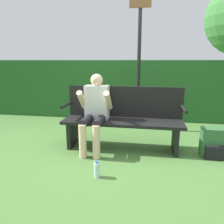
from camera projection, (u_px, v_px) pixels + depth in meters
ground_plane at (122, 148)px, 3.55m from camera, size 40.00×40.00×0.00m
hedge_back at (132, 90)px, 5.27m from camera, size 12.00×0.43×1.40m
park_bench at (123, 118)px, 3.52m from camera, size 1.89×0.50×0.98m
person_seated at (95, 109)px, 3.40m from camera, size 0.50×0.66×1.19m
backpack at (213, 144)px, 3.19m from camera, size 0.35×0.25×0.43m
water_bottle at (97, 170)px, 2.64m from camera, size 0.08×0.08×0.21m
signpost at (139, 55)px, 4.24m from camera, size 0.41×0.09×2.62m
parked_car at (64, 72)px, 14.92m from camera, size 4.46×2.74×1.27m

